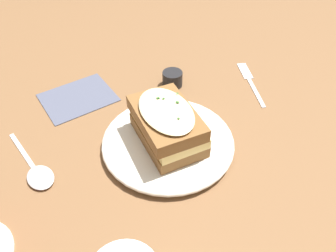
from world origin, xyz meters
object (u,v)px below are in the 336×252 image
object	(u,v)px
fork	(249,78)
spoon	(38,174)
condiment_pot	(172,79)
dinner_plate	(168,142)
sandwich	(167,125)
napkin	(78,97)

from	to	relation	value
fork	spoon	bearing A→B (deg)	-152.54
spoon	condiment_pot	size ratio (longest dim) A/B	3.70
dinner_plate	fork	xyz separation A→B (m)	(0.29, -0.04, -0.01)
dinner_plate	spoon	bearing A→B (deg)	141.66
spoon	sandwich	bearing A→B (deg)	157.98
condiment_pot	spoon	bearing A→B (deg)	172.48
sandwich	dinner_plate	bearing A→B (deg)	-5.73
sandwich	fork	world-z (taller)	sandwich
spoon	fork	bearing A→B (deg)	175.44
fork	condiment_pot	world-z (taller)	condiment_pot
fork	condiment_pot	distance (m)	0.18
dinner_plate	condiment_pot	size ratio (longest dim) A/B	5.39
dinner_plate	napkin	distance (m)	0.25
dinner_plate	sandwich	size ratio (longest dim) A/B	1.43
sandwich	napkin	xyz separation A→B (m)	(0.01, 0.25, -0.05)
napkin	fork	bearing A→B (deg)	-45.43
condiment_pot	dinner_plate	bearing A→B (deg)	-149.00
spoon	dinner_plate	bearing A→B (deg)	158.25
sandwich	condiment_pot	distance (m)	0.20
dinner_plate	napkin	xyz separation A→B (m)	(0.01, 0.25, -0.01)
napkin	condiment_pot	size ratio (longest dim) A/B	3.27
dinner_plate	spoon	size ratio (longest dim) A/B	1.46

